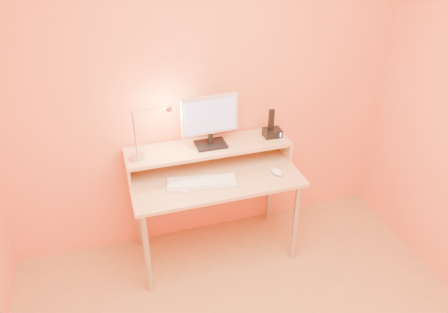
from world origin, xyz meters
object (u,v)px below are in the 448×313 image
object	(u,v)px
phone_dock	(272,133)
remote_control	(185,186)
lamp_base	(138,157)
monitor_panel	(210,115)
mouse	(277,171)
keyboard	(202,183)

from	to	relation	value
phone_dock	remote_control	size ratio (longest dim) A/B	0.78
lamp_base	phone_dock	size ratio (longest dim) A/B	0.77
monitor_panel	remote_control	bearing A→B (deg)	-139.46
lamp_base	remote_control	bearing A→B (deg)	-36.28
monitor_panel	lamp_base	distance (m)	0.57
lamp_base	remote_control	world-z (taller)	lamp_base
monitor_panel	mouse	bearing A→B (deg)	-37.47
phone_dock	remote_control	world-z (taller)	phone_dock
monitor_panel	phone_dock	bearing A→B (deg)	-5.29
mouse	keyboard	bearing A→B (deg)	163.79
remote_control	lamp_base	bearing A→B (deg)	158.33
phone_dock	mouse	world-z (taller)	phone_dock
monitor_panel	mouse	size ratio (longest dim) A/B	3.61
monitor_panel	phone_dock	distance (m)	0.52
monitor_panel	remote_control	world-z (taller)	monitor_panel
keyboard	remote_control	size ratio (longest dim) A/B	2.85
monitor_panel	phone_dock	world-z (taller)	monitor_panel
phone_dock	keyboard	xyz separation A→B (m)	(-0.61, -0.23, -0.18)
phone_dock	mouse	bearing A→B (deg)	-102.52
lamp_base	remote_control	xyz separation A→B (m)	(0.28, -0.20, -0.16)
keyboard	lamp_base	bearing A→B (deg)	162.38
lamp_base	mouse	size ratio (longest dim) A/B	0.88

